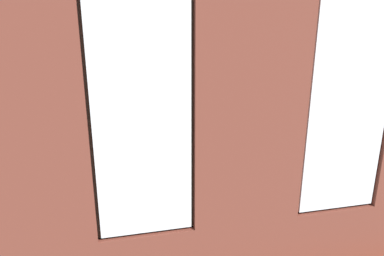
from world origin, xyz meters
The scene contains 17 objects.
ground_plane centered at (0.00, 0.00, -0.05)m, with size 7.24×5.43×0.10m, color brown.
brick_wall_with_windows centered at (0.00, 2.34, 1.76)m, with size 6.64×0.30×3.56m.
couch_by_window centered at (0.71, 1.69, 0.33)m, with size 1.75×0.87×0.80m.
couch_left centered at (-2.62, 0.76, 0.33)m, with size 0.94×1.94×0.80m.
coffee_table centered at (0.34, -0.29, 0.40)m, with size 1.23×0.85×0.46m.
cup_ceramic centered at (0.34, -0.29, 0.50)m, with size 0.07×0.07×0.09m, color #4C4C51.
candle_jar centered at (0.50, -0.40, 0.52)m, with size 0.08×0.08×0.12m, color #B7333D.
table_plant_small centered at (0.25, -0.17, 0.55)m, with size 0.11×0.11×0.18m.
remote_black centered at (0.71, -0.17, 0.47)m, with size 0.05×0.17×0.02m, color black.
remote_gray centered at (0.01, -0.44, 0.47)m, with size 0.05×0.17×0.02m, color #59595B.
papasan_chair centered at (0.05, -1.41, 0.45)m, with size 1.16×1.16×0.72m.
potted_plant_mid_room_small centered at (-1.08, -0.95, 0.30)m, with size 0.31×0.31×0.47m.
potted_plant_between_couches centered at (-0.61, 1.64, 0.66)m, with size 0.85×0.88×1.20m.
potted_plant_foreground_right centered at (2.67, -1.67, 0.61)m, with size 0.73×0.73×0.92m.
potted_plant_corner_near_left centered at (-2.77, -1.72, 0.70)m, with size 0.82×0.82×1.08m.
potted_plant_near_tv centered at (2.42, 1.56, 0.72)m, with size 0.84×0.84×1.26m.
potted_plant_by_left_couch centered at (-2.22, -0.64, 0.37)m, with size 0.35×0.35×0.55m.
Camera 1 is at (1.27, 5.44, 2.77)m, focal length 35.00 mm.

